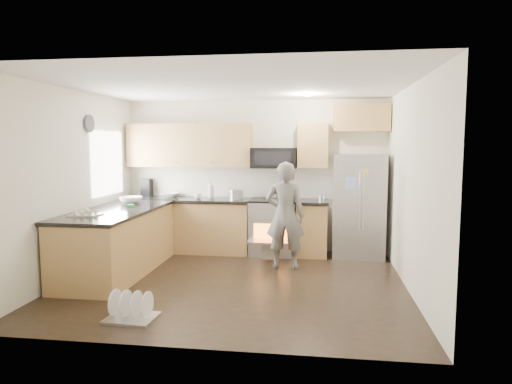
# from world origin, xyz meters

# --- Properties ---
(ground) EXTENTS (4.50, 4.50, 0.00)m
(ground) POSITION_xyz_m (0.00, 0.00, 0.00)
(ground) COLOR black
(ground) RESTS_ON ground
(room_shell) EXTENTS (4.54, 4.04, 2.62)m
(room_shell) POSITION_xyz_m (-0.04, 0.02, 1.67)
(room_shell) COLOR silver
(room_shell) RESTS_ON ground
(back_cabinet_run) EXTENTS (4.45, 0.64, 2.50)m
(back_cabinet_run) POSITION_xyz_m (-0.58, 1.75, 0.96)
(back_cabinet_run) COLOR #A37E41
(back_cabinet_run) RESTS_ON ground
(peninsula) EXTENTS (0.96, 2.36, 1.03)m
(peninsula) POSITION_xyz_m (-1.75, 0.25, 0.46)
(peninsula) COLOR #A37E41
(peninsula) RESTS_ON ground
(stove_range) EXTENTS (0.76, 0.97, 1.79)m
(stove_range) POSITION_xyz_m (0.35, 1.69, 0.68)
(stove_range) COLOR #B7B7BC
(stove_range) RESTS_ON ground
(refrigerator) EXTENTS (0.87, 0.70, 1.69)m
(refrigerator) POSITION_xyz_m (1.77, 1.70, 0.85)
(refrigerator) COLOR #B7B7BC
(refrigerator) RESTS_ON ground
(person) EXTENTS (0.59, 0.40, 1.60)m
(person) POSITION_xyz_m (0.62, 0.83, 0.80)
(person) COLOR slate
(person) RESTS_ON ground
(dish_rack) EXTENTS (0.54, 0.44, 0.32)m
(dish_rack) POSITION_xyz_m (-0.84, -1.41, 0.08)
(dish_rack) COLOR #B7B7BC
(dish_rack) RESTS_ON ground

